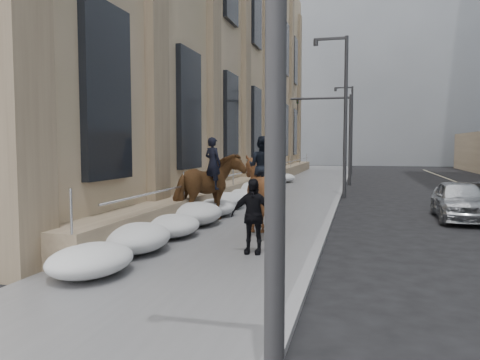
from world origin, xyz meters
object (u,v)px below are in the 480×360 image
pedestrian (253,216)px  car_silver (460,200)px  mounted_horse_left (209,186)px  mounted_horse_right (260,192)px

pedestrian → car_silver: size_ratio=0.42×
mounted_horse_left → mounted_horse_right: (2.10, -1.82, 0.03)m
car_silver → pedestrian: bearing=-126.7°
mounted_horse_right → car_silver: mounted_horse_right is taller
mounted_horse_left → car_silver: (8.26, 3.22, -0.59)m
mounted_horse_right → pedestrian: bearing=111.1°
mounted_horse_right → car_silver: (6.16, 5.04, -0.62)m
mounted_horse_right → car_silver: 7.98m
mounted_horse_right → pedestrian: (0.31, -2.31, -0.33)m
mounted_horse_left → car_silver: mounted_horse_left is taller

